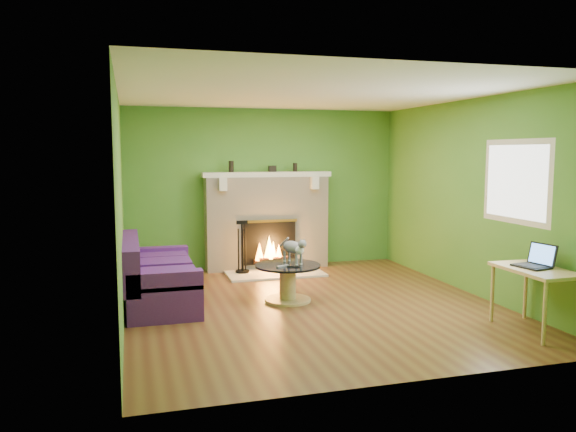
# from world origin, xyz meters

# --- Properties ---
(floor) EXTENTS (5.00, 5.00, 0.00)m
(floor) POSITION_xyz_m (0.00, 0.00, 0.00)
(floor) COLOR #5B301A
(floor) RESTS_ON ground
(ceiling) EXTENTS (5.00, 5.00, 0.00)m
(ceiling) POSITION_xyz_m (0.00, 0.00, 2.60)
(ceiling) COLOR white
(ceiling) RESTS_ON wall_back
(wall_back) EXTENTS (5.00, 0.00, 5.00)m
(wall_back) POSITION_xyz_m (0.00, 2.50, 1.30)
(wall_back) COLOR #41802A
(wall_back) RESTS_ON floor
(wall_front) EXTENTS (5.00, 0.00, 5.00)m
(wall_front) POSITION_xyz_m (0.00, -2.50, 1.30)
(wall_front) COLOR #41802A
(wall_front) RESTS_ON floor
(wall_left) EXTENTS (0.00, 5.00, 5.00)m
(wall_left) POSITION_xyz_m (-2.25, 0.00, 1.30)
(wall_left) COLOR #41802A
(wall_left) RESTS_ON floor
(wall_right) EXTENTS (0.00, 5.00, 5.00)m
(wall_right) POSITION_xyz_m (2.25, 0.00, 1.30)
(wall_right) COLOR #41802A
(wall_right) RESTS_ON floor
(window_frame) EXTENTS (0.00, 1.20, 1.20)m
(window_frame) POSITION_xyz_m (2.24, -0.90, 1.55)
(window_frame) COLOR silver
(window_frame) RESTS_ON wall_right
(window_pane) EXTENTS (0.00, 1.06, 1.06)m
(window_pane) POSITION_xyz_m (2.23, -0.90, 1.55)
(window_pane) COLOR white
(window_pane) RESTS_ON wall_right
(fireplace) EXTENTS (2.10, 0.46, 1.58)m
(fireplace) POSITION_xyz_m (0.00, 2.32, 0.77)
(fireplace) COLOR beige
(fireplace) RESTS_ON floor
(hearth) EXTENTS (1.50, 0.75, 0.03)m
(hearth) POSITION_xyz_m (0.00, 1.80, 0.01)
(hearth) COLOR beige
(hearth) RESTS_ON floor
(mantel) EXTENTS (2.10, 0.28, 0.08)m
(mantel) POSITION_xyz_m (0.00, 2.30, 1.54)
(mantel) COLOR silver
(mantel) RESTS_ON fireplace
(sofa) EXTENTS (0.87, 1.86, 0.83)m
(sofa) POSITION_xyz_m (-1.86, 0.57, 0.32)
(sofa) COLOR #491960
(sofa) RESTS_ON floor
(coffee_table) EXTENTS (0.84, 0.84, 0.47)m
(coffee_table) POSITION_xyz_m (-0.24, 0.23, 0.27)
(coffee_table) COLOR #D6BB73
(coffee_table) RESTS_ON floor
(desk) EXTENTS (0.53, 0.92, 0.68)m
(desk) POSITION_xyz_m (1.95, -1.65, 0.60)
(desk) COLOR #D6BB73
(desk) RESTS_ON floor
(cat) EXTENTS (0.36, 0.59, 0.35)m
(cat) POSITION_xyz_m (-0.16, 0.28, 0.65)
(cat) COLOR slate
(cat) RESTS_ON coffee_table
(remote_silver) EXTENTS (0.17, 0.11, 0.02)m
(remote_silver) POSITION_xyz_m (-0.34, 0.11, 0.48)
(remote_silver) COLOR gray
(remote_silver) RESTS_ON coffee_table
(remote_black) EXTENTS (0.16, 0.10, 0.02)m
(remote_black) POSITION_xyz_m (-0.22, 0.05, 0.48)
(remote_black) COLOR black
(remote_black) RESTS_ON coffee_table
(laptop) EXTENTS (0.35, 0.39, 0.26)m
(laptop) POSITION_xyz_m (1.93, -1.60, 0.81)
(laptop) COLOR black
(laptop) RESTS_ON desk
(fire_tools) EXTENTS (0.22, 0.22, 0.82)m
(fire_tools) POSITION_xyz_m (-0.49, 1.95, 0.44)
(fire_tools) COLOR black
(fire_tools) RESTS_ON hearth
(mantel_vase_left) EXTENTS (0.08, 0.08, 0.18)m
(mantel_vase_left) POSITION_xyz_m (-0.58, 2.33, 1.67)
(mantel_vase_left) COLOR black
(mantel_vase_left) RESTS_ON mantel
(mantel_vase_right) EXTENTS (0.07, 0.07, 0.14)m
(mantel_vase_right) POSITION_xyz_m (0.48, 2.33, 1.65)
(mantel_vase_right) COLOR black
(mantel_vase_right) RESTS_ON mantel
(mantel_box) EXTENTS (0.12, 0.08, 0.10)m
(mantel_box) POSITION_xyz_m (0.10, 2.33, 1.63)
(mantel_box) COLOR black
(mantel_box) RESTS_ON mantel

